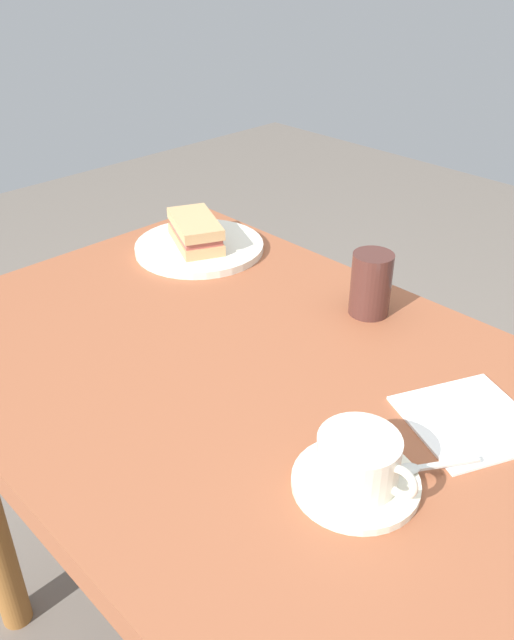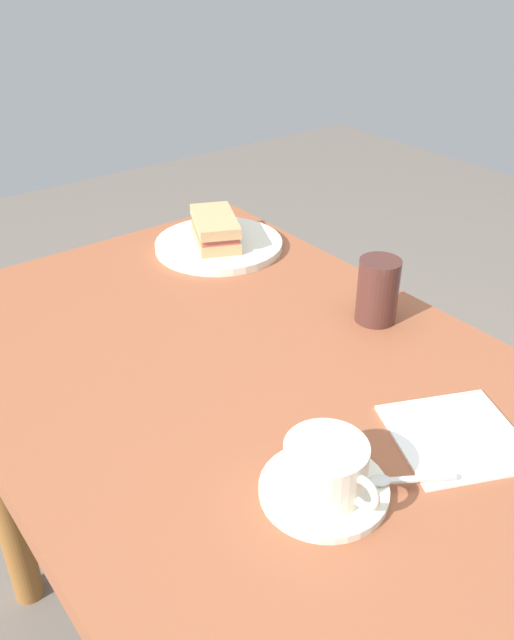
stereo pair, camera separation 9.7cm
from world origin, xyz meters
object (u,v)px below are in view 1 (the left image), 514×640
(coffee_saucer, at_px, (356,482))
(coffee_cup, at_px, (359,459))
(dining_table, at_px, (299,460))
(sandwich_front, at_px, (195,231))
(spoon, at_px, (425,467))
(napkin, at_px, (470,420))
(sandwich_plate, at_px, (199,247))
(drinking_glass, at_px, (371,284))

(coffee_saucer, relative_size, coffee_cup, 1.21)
(dining_table, distance_m, sandwich_front, 0.51)
(coffee_saucer, relative_size, spoon, 1.59)
(coffee_saucer, height_order, spoon, spoon)
(spoon, xyz_separation_m, napkin, (0.01, -0.12, -0.01))
(sandwich_plate, height_order, coffee_cup, coffee_cup)
(dining_table, bearing_deg, drinking_glass, -71.82)
(sandwich_front, height_order, coffee_cup, coffee_cup)
(napkin, bearing_deg, coffee_saucer, 80.80)
(spoon, relative_size, napkin, 0.60)
(coffee_cup, xyz_separation_m, drinking_glass, (0.23, -0.31, 0.01))
(dining_table, bearing_deg, coffee_saucer, 154.35)
(coffee_cup, bearing_deg, spoon, -121.47)
(napkin, bearing_deg, spoon, 96.01)
(dining_table, height_order, coffee_saucer, coffee_saucer)
(spoon, bearing_deg, coffee_cup, 58.53)
(drinking_glass, bearing_deg, sandwich_plate, 7.20)
(spoon, bearing_deg, drinking_glass, -42.32)
(sandwich_plate, height_order, napkin, sandwich_plate)
(sandwich_front, xyz_separation_m, drinking_glass, (-0.37, -0.05, 0.01))
(spoon, xyz_separation_m, drinking_glass, (0.27, -0.24, 0.04))
(dining_table, xyz_separation_m, sandwich_plate, (0.44, -0.20, 0.11))
(dining_table, height_order, sandwich_plate, sandwich_plate)
(coffee_saucer, bearing_deg, coffee_cup, -174.05)
(dining_table, distance_m, sandwich_plate, 0.50)
(dining_table, xyz_separation_m, napkin, (-0.17, -0.12, 0.11))
(dining_table, relative_size, coffee_saucer, 8.54)
(sandwich_plate, bearing_deg, dining_table, 156.22)
(sandwich_front, xyz_separation_m, coffee_cup, (-0.59, 0.26, 0.00))
(sandwich_front, xyz_separation_m, spoon, (-0.63, 0.19, -0.03))
(sandwich_plate, bearing_deg, coffee_saucer, 155.75)
(dining_table, bearing_deg, sandwich_front, -23.09)
(sandwich_front, relative_size, drinking_glass, 1.56)
(coffee_saucer, xyz_separation_m, drinking_glass, (0.22, -0.31, 0.05))
(napkin, relative_size, drinking_glass, 1.47)
(sandwich_front, height_order, napkin, sandwich_front)
(dining_table, bearing_deg, coffee_cup, 154.63)
(sandwich_plate, distance_m, napkin, 0.62)
(spoon, bearing_deg, napkin, -83.99)
(dining_table, xyz_separation_m, coffee_cup, (-0.15, 0.07, 0.15))
(sandwich_plate, bearing_deg, drinking_glass, -172.80)
(dining_table, xyz_separation_m, sandwich_front, (0.45, -0.19, 0.15))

